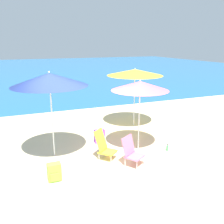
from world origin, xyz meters
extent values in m
plane|color=beige|center=(0.00, 0.00, 0.00)|extent=(60.00, 60.00, 0.00)
cube|color=#23669E|center=(0.00, 25.92, 0.00)|extent=(60.00, 40.00, 0.01)
cylinder|color=white|center=(2.83, 2.76, 0.98)|extent=(0.04, 0.04, 1.96)
cone|color=yellow|center=(2.83, 2.76, 2.07)|extent=(2.09, 2.09, 0.23)
sphere|color=white|center=(2.83, 2.76, 2.21)|extent=(0.04, 0.04, 0.04)
cylinder|color=white|center=(1.96, 0.73, 0.91)|extent=(0.04, 0.04, 1.81)
cone|color=pink|center=(1.96, 0.73, 1.95)|extent=(1.68, 1.68, 0.27)
sphere|color=white|center=(1.96, 0.73, 2.10)|extent=(0.04, 0.04, 0.04)
cylinder|color=white|center=(-0.52, 1.19, 1.01)|extent=(0.04, 0.04, 2.02)
cone|color=navy|center=(-0.52, 1.19, 2.20)|extent=(2.05, 2.05, 0.35)
sphere|color=white|center=(-0.52, 1.19, 2.40)|extent=(0.04, 0.04, 0.04)
cylinder|color=silver|center=(1.28, -0.48, 0.12)|extent=(0.02, 0.02, 0.25)
cylinder|color=silver|center=(1.61, -0.26, 0.12)|extent=(0.02, 0.02, 0.25)
cylinder|color=silver|center=(1.09, -0.19, 0.12)|extent=(0.02, 0.02, 0.25)
cylinder|color=silver|center=(1.42, 0.03, 0.12)|extent=(0.02, 0.02, 0.25)
cube|color=pink|center=(1.35, -0.22, 0.26)|extent=(0.62, 0.60, 0.04)
cube|color=pink|center=(1.24, -0.05, 0.53)|extent=(0.48, 0.39, 0.49)
cylinder|color=silver|center=(0.82, 0.13, 0.10)|extent=(0.02, 0.02, 0.20)
cylinder|color=silver|center=(1.07, 0.37, 0.10)|extent=(0.02, 0.02, 0.20)
cylinder|color=silver|center=(0.57, 0.40, 0.10)|extent=(0.02, 0.02, 0.20)
cylinder|color=silver|center=(0.82, 0.64, 0.10)|extent=(0.02, 0.02, 0.20)
cube|color=yellow|center=(0.82, 0.39, 0.22)|extent=(0.59, 0.59, 0.04)
cube|color=yellow|center=(0.67, 0.54, 0.54)|extent=(0.45, 0.44, 0.58)
cube|color=#8ECC3D|center=(-0.74, -0.18, 0.21)|extent=(0.31, 0.20, 0.43)
cube|color=#8ECC3D|center=(-0.74, -0.29, 0.13)|extent=(0.22, 0.03, 0.19)
cube|color=purple|center=(1.01, 1.61, 0.22)|extent=(0.33, 0.16, 0.44)
cube|color=purple|center=(1.01, 1.52, 0.13)|extent=(0.23, 0.03, 0.20)
cylinder|color=#4CB266|center=(2.69, 0.24, 0.07)|extent=(0.07, 0.07, 0.14)
cylinder|color=#4CB266|center=(2.69, 0.24, 0.17)|extent=(0.03, 0.03, 0.05)
cylinder|color=black|center=(2.69, 0.24, 0.20)|extent=(0.04, 0.04, 0.02)
camera|label=1|loc=(-1.46, -5.56, 3.15)|focal=40.00mm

